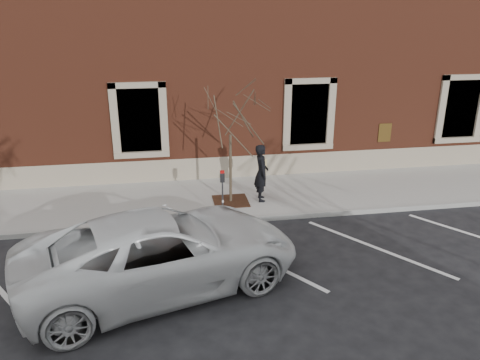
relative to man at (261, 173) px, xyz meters
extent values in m
plane|color=#28282B|center=(-0.79, -1.21, -1.08)|extent=(120.00, 120.00, 0.00)
cube|color=#ACA7A1|center=(-0.79, 0.54, -1.00)|extent=(40.00, 3.50, 0.15)
cube|color=#9E9E99|center=(-0.79, -1.26, -1.00)|extent=(40.00, 0.12, 0.15)
cube|color=brown|center=(-0.79, 6.54, 2.92)|extent=(40.00, 8.50, 8.00)
cube|color=gray|center=(-0.79, 2.32, -0.53)|extent=(40.00, 0.06, 0.80)
cube|color=black|center=(-3.79, 2.44, 1.32)|extent=(1.40, 0.30, 2.20)
cube|color=gray|center=(-3.79, 2.27, 0.12)|extent=(1.90, 0.20, 0.20)
cube|color=black|center=(2.21, 2.44, 1.32)|extent=(1.40, 0.30, 2.20)
cube|color=gray|center=(2.21, 2.27, 0.12)|extent=(1.90, 0.20, 0.20)
cube|color=black|center=(8.21, 2.44, 1.32)|extent=(1.40, 0.30, 2.20)
cube|color=gray|center=(8.21, 2.27, 0.12)|extent=(1.90, 0.20, 0.20)
imported|color=black|center=(0.00, 0.00, 0.00)|extent=(0.49, 0.70, 1.85)
cylinder|color=#595B60|center=(-1.39, -1.05, -0.39)|extent=(0.05, 0.05, 1.08)
cube|color=black|center=(-1.39, -1.05, 0.30)|extent=(0.13, 0.10, 0.28)
cube|color=#BD0C0C|center=(-1.39, -1.05, 0.47)|extent=(0.12, 0.09, 0.06)
cube|color=white|center=(-1.39, -1.10, -0.44)|extent=(0.05, 0.00, 0.08)
cube|color=#3C2013|center=(-0.99, 0.01, -0.91)|extent=(1.11, 1.11, 0.03)
cylinder|color=#4C3E2E|center=(-0.99, 0.01, 0.18)|extent=(0.09, 0.09, 2.21)
imported|color=silver|center=(-3.18, -4.30, -0.20)|extent=(6.84, 4.55, 1.74)
camera|label=1|loc=(-2.95, -13.74, 4.90)|focal=35.00mm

